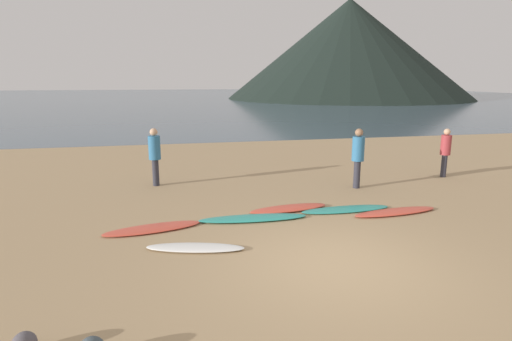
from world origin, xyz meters
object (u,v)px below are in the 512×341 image
surfboard_4 (346,209)px  person_2 (446,149)px  surfboard_1 (195,248)px  person_0 (358,153)px  surfboard_2 (253,218)px  person_1 (155,152)px  surfboard_5 (395,212)px  surfboard_0 (153,228)px  surfboard_3 (289,208)px

surfboard_4 → person_2: 5.54m
surfboard_1 → person_0: size_ratio=1.07×
surfboard_1 → surfboard_2: bearing=59.3°
person_1 → surfboard_5: bearing=-142.1°
surfboard_1 → surfboard_5: same height
surfboard_5 → person_2: 4.92m
person_2 → person_0: bearing=-113.5°
surfboard_4 → person_2: person_2 is taller
surfboard_2 → person_2: bearing=25.4°
person_1 → surfboard_0: bearing=162.6°
surfboard_1 → surfboard_4: 4.22m
surfboard_2 → person_2: size_ratio=1.57×
person_1 → surfboard_2: bearing=-166.2°
surfboard_5 → person_0: size_ratio=1.25×
surfboard_1 → person_2: 9.70m
surfboard_2 → surfboard_5: size_ratio=1.13×
person_1 → surfboard_4: bearing=-144.5°
surfboard_3 → person_2: bearing=14.1°
surfboard_1 → surfboard_4: (3.87, 1.68, -0.01)m
surfboard_1 → person_1: (-0.82, 5.26, 1.00)m
surfboard_5 → person_0: (0.13, 2.48, 1.02)m
surfboard_0 → surfboard_4: 4.72m
surfboard_3 → surfboard_4: 1.43m
surfboard_5 → person_0: person_0 is taller
surfboard_1 → surfboard_4: surfboard_1 is taller
surfboard_0 → person_2: size_ratio=1.31×
surfboard_1 → surfboard_3: bearing=52.9°
surfboard_0 → person_2: person_2 is taller
surfboard_1 → surfboard_2: size_ratio=0.75×
surfboard_3 → person_1: 4.74m
surfboard_1 → surfboard_3: (2.48, 2.01, 0.01)m
surfboard_1 → surfboard_3: size_ratio=0.93×
surfboard_0 → surfboard_3: size_ratio=1.03×
person_0 → person_2: bearing=82.7°
surfboard_4 → person_0: size_ratio=1.29×
person_1 → person_2: size_ratio=1.09×
surfboard_3 → surfboard_4: bearing=-20.6°
surfboard_4 → person_0: person_0 is taller
surfboard_2 → surfboard_4: bearing=7.8°
surfboard_3 → person_1: (-3.29, 3.25, 1.00)m
surfboard_1 → person_1: 5.42m
surfboard_1 → person_1: bearing=112.7°
surfboard_0 → surfboard_1: size_ratio=1.11×
surfboard_0 → person_0: size_ratio=1.18×
surfboard_0 → person_1: person_1 is taller
surfboard_0 → surfboard_3: (3.31, 0.72, 0.01)m
surfboard_4 → person_1: person_1 is taller
surfboard_5 → person_1: bearing=139.2°
surfboard_2 → person_1: person_1 is taller
surfboard_0 → surfboard_4: size_ratio=0.91×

